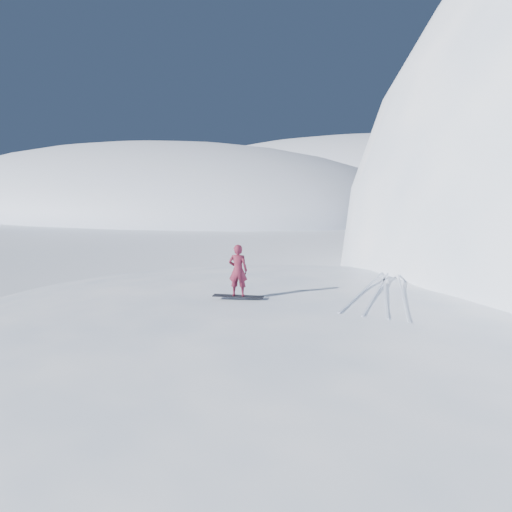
% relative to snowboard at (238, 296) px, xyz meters
% --- Properties ---
extents(ground, '(400.00, 400.00, 0.00)m').
position_rel_snowboard_xyz_m(ground, '(3.47, -1.94, -2.41)').
color(ground, white).
rests_on(ground, ground).
extents(near_ridge, '(36.00, 28.00, 4.80)m').
position_rel_snowboard_xyz_m(near_ridge, '(4.47, 1.06, -2.41)').
color(near_ridge, white).
rests_on(near_ridge, ground).
extents(far_ridge_a, '(120.00, 70.00, 28.00)m').
position_rel_snowboard_xyz_m(far_ridge_a, '(-66.53, 58.06, -2.41)').
color(far_ridge_a, white).
rests_on(far_ridge_a, ground).
extents(far_ridge_c, '(140.00, 90.00, 36.00)m').
position_rel_snowboard_xyz_m(far_ridge_c, '(-36.53, 108.06, -2.41)').
color(far_ridge_c, white).
rests_on(far_ridge_c, ground).
extents(wind_bumps, '(16.00, 14.40, 1.00)m').
position_rel_snowboard_xyz_m(wind_bumps, '(2.91, 0.18, -2.41)').
color(wind_bumps, white).
rests_on(wind_bumps, ground).
extents(snowboard, '(1.54, 0.85, 0.03)m').
position_rel_snowboard_xyz_m(snowboard, '(0.00, 0.00, 0.00)').
color(snowboard, black).
rests_on(snowboard, near_ridge).
extents(snowboarder, '(0.67, 0.56, 1.56)m').
position_rel_snowboard_xyz_m(snowboarder, '(0.00, 0.00, 0.79)').
color(snowboarder, maroon).
rests_on(snowboarder, snowboard).
extents(board_tracks, '(2.52, 5.97, 0.04)m').
position_rel_snowboard_xyz_m(board_tracks, '(3.46, 2.97, 0.01)').
color(board_tracks, silver).
rests_on(board_tracks, ground).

